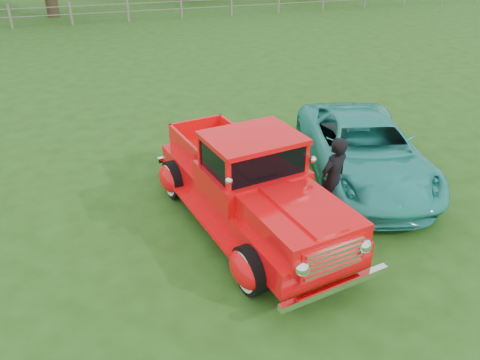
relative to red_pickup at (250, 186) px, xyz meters
name	(u,v)px	position (x,y,z in m)	size (l,w,h in m)	color
ground	(285,252)	(0.28, -0.95, -0.80)	(140.00, 140.00, 0.00)	#244813
distant_hills	(65,9)	(-3.80, 58.52, -5.34)	(116.00, 60.00, 18.00)	#326525
fence_line	(128,10)	(0.28, 21.05, -0.19)	(48.00, 0.12, 1.20)	slate
red_pickup	(250,186)	(0.00, 0.00, 0.00)	(2.82, 5.20, 1.78)	black
teal_sedan	(363,150)	(2.85, 0.96, -0.14)	(2.17, 4.71, 1.31)	teal
man	(333,180)	(1.46, -0.28, 0.02)	(0.59, 0.39, 1.63)	black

